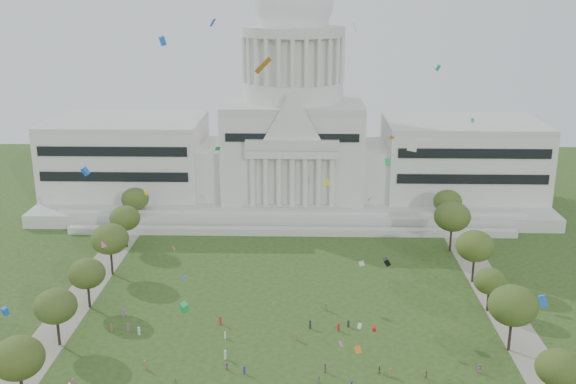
{
  "coord_description": "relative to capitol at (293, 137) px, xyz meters",
  "views": [
    {
      "loc": [
        3.62,
        -101.76,
        67.85
      ],
      "look_at": [
        0.0,
        45.0,
        24.0
      ],
      "focal_mm": 42.0,
      "sensor_mm": 36.0,
      "label": 1
    }
  ],
  "objects": [
    {
      "name": "person_3",
      "position": [
        6.53,
        -109.06,
        -21.44
      ],
      "size": [
        0.59,
        1.11,
        1.7
      ],
      "primitive_type": "imported",
      "rotation": [
        0.0,
        0.0,
        4.73
      ],
      "color": "#4C4C51",
      "rests_on": "ground"
    },
    {
      "name": "row_tree_l_4",
      "position": [
        -44.08,
        -61.17,
        -12.9
      ],
      "size": [
        9.29,
        9.29,
        13.21
      ],
      "color": "black",
      "rests_on": "ground"
    },
    {
      "name": "person_10",
      "position": [
        17.81,
        -105.23,
        -21.55
      ],
      "size": [
        0.77,
        0.99,
        1.49
      ],
      "primitive_type": "imported",
      "rotation": [
        0.0,
        0.0,
        1.18
      ],
      "color": "#33723F",
      "rests_on": "ground"
    },
    {
      "name": "row_tree_r_5",
      "position": [
        43.49,
        -43.4,
        -12.37
      ],
      "size": [
        9.82,
        9.82,
        13.96
      ],
      "color": "black",
      "rests_on": "ground"
    },
    {
      "name": "row_tree_r_4",
      "position": [
        44.76,
        -63.55,
        -13.01
      ],
      "size": [
        9.19,
        9.19,
        13.06
      ],
      "color": "black",
      "rests_on": "ground"
    },
    {
      "name": "row_tree_l_5",
      "position": [
        -45.22,
        -42.58,
        -13.88
      ],
      "size": [
        8.33,
        8.33,
        11.85
      ],
      "color": "black",
      "rests_on": "ground"
    },
    {
      "name": "row_tree_r_2",
      "position": [
        44.17,
        -96.15,
        -12.64
      ],
      "size": [
        9.55,
        9.55,
        13.58
      ],
      "color": "black",
      "rests_on": "ground"
    },
    {
      "name": "person_8",
      "position": [
        -10.51,
        -104.75,
        -21.57
      ],
      "size": [
        0.83,
        0.75,
        1.45
      ],
      "primitive_type": "imported",
      "rotation": [
        0.0,
        0.0,
        2.56
      ],
      "color": "#994C8C",
      "rests_on": "ground"
    },
    {
      "name": "row_tree_r_6",
      "position": [
        45.96,
        -25.46,
        -13.79
      ],
      "size": [
        8.42,
        8.42,
        11.97
      ],
      "color": "black",
      "rests_on": "ground"
    },
    {
      "name": "row_tree_r_1",
      "position": [
        46.22,
        -115.34,
        -14.64
      ],
      "size": [
        7.58,
        7.58,
        10.78
      ],
      "color": "black",
      "rests_on": "ground"
    },
    {
      "name": "person_4",
      "position": [
        7.79,
        -105.14,
        -21.39
      ],
      "size": [
        0.68,
        1.11,
        1.81
      ],
      "primitive_type": "imported",
      "rotation": [
        0.0,
        0.0,
        4.81
      ],
      "color": "#994C8C",
      "rests_on": "ground"
    },
    {
      "name": "row_tree_l_1",
      "position": [
        -44.07,
        -116.55,
        -13.34
      ],
      "size": [
        8.86,
        8.86,
        12.59
      ],
      "color": "black",
      "rests_on": "ground"
    },
    {
      "name": "kite_swarm",
      "position": [
        0.75,
        -102.47,
        7.16
      ],
      "size": [
        84.88,
        97.18,
        64.65
      ],
      "color": "green",
      "rests_on": "ground"
    },
    {
      "name": "capitol",
      "position": [
        0.0,
        0.0,
        0.0
      ],
      "size": [
        160.0,
        64.5,
        91.3
      ],
      "color": "beige",
      "rests_on": "ground"
    },
    {
      "name": "path_left",
      "position": [
        -48.0,
        -83.59,
        -22.28
      ],
      "size": [
        8.0,
        160.0,
        0.04
      ],
      "primitive_type": "cube",
      "color": "gray",
      "rests_on": "ground"
    },
    {
      "name": "row_tree_l_6",
      "position": [
        -46.87,
        -24.45,
        -14.02
      ],
      "size": [
        8.19,
        8.19,
        11.64
      ],
      "color": "black",
      "rests_on": "ground"
    },
    {
      "name": "row_tree_r_3",
      "position": [
        44.4,
        -79.1,
        -15.21
      ],
      "size": [
        7.01,
        7.01,
        9.98
      ],
      "color": "black",
      "rests_on": "ground"
    },
    {
      "name": "path_right",
      "position": [
        48.0,
        -83.59,
        -22.28
      ],
      "size": [
        8.0,
        160.0,
        0.04
      ],
      "primitive_type": "cube",
      "color": "gray",
      "rests_on": "ground"
    },
    {
      "name": "row_tree_l_2",
      "position": [
        -45.04,
        -96.29,
        -13.79
      ],
      "size": [
        8.42,
        8.42,
        11.97
      ],
      "color": "black",
      "rests_on": "ground"
    },
    {
      "name": "person_2",
      "position": [
        26.27,
        -106.8,
        -21.49
      ],
      "size": [
        0.92,
        0.82,
        1.61
      ],
      "primitive_type": "imported",
      "rotation": [
        0.0,
        0.0,
        0.54
      ],
      "color": "olive",
      "rests_on": "ground"
    },
    {
      "name": "row_tree_l_3",
      "position": [
        -44.09,
        -79.67,
        -14.09
      ],
      "size": [
        8.12,
        8.12,
        11.55
      ],
      "color": "black",
      "rests_on": "ground"
    },
    {
      "name": "person_0",
      "position": [
        36.39,
        -104.56,
        -21.41
      ],
      "size": [
        0.93,
        1.03,
        1.77
      ],
      "primitive_type": "imported",
      "rotation": [
        0.0,
        0.0,
        5.27
      ],
      "color": "#994C8C",
      "rests_on": "ground"
    },
    {
      "name": "distant_crowd",
      "position": [
        -14.09,
        -99.36,
        -21.42
      ],
      "size": [
        58.51,
        39.08,
        1.92
      ],
      "color": "#994C8C",
      "rests_on": "ground"
    }
  ]
}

